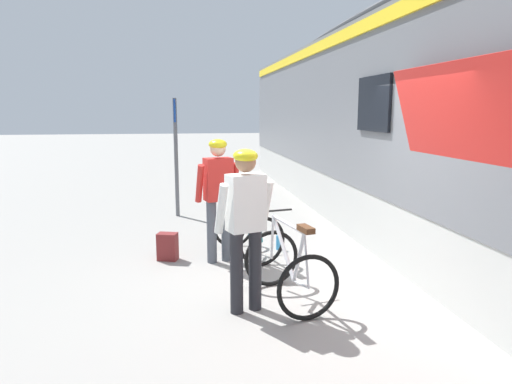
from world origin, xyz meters
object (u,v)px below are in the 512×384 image
cyclist_far_in_white (246,216)px  bicycle_near_teal (247,230)px  bicycle_far_silver (289,268)px  water_bottle_near_the_bikes (278,243)px  cyclist_near_in_red (218,189)px  backpack_on_platform (168,247)px  water_bottle_by_the_backpack (168,251)px  platform_sign_post (176,137)px  train_car (457,122)px

cyclist_far_in_white → bicycle_near_teal: 2.03m
bicycle_far_silver → water_bottle_near_the_bikes: bicycle_far_silver is taller
cyclist_near_in_red → bicycle_near_teal: 0.80m
cyclist_far_in_white → backpack_on_platform: cyclist_far_in_white is taller
water_bottle_near_the_bikes → backpack_on_platform: bearing=-172.1°
water_bottle_by_the_backpack → bicycle_far_silver: bearing=-53.3°
bicycle_far_silver → platform_sign_post: (-1.27, 4.64, 1.22)m
train_car → bicycle_near_teal: size_ratio=16.12×
water_bottle_by_the_backpack → platform_sign_post: platform_sign_post is taller
backpack_on_platform → platform_sign_post: platform_sign_post is taller
cyclist_far_in_white → bicycle_near_teal: bearing=81.4°
water_bottle_by_the_backpack → backpack_on_platform: bearing=-88.5°
bicycle_near_teal → water_bottle_near_the_bikes: (0.53, 0.24, -0.29)m
train_car → backpack_on_platform: 4.89m
cyclist_near_in_red → bicycle_far_silver: (0.66, -1.56, -0.65)m
platform_sign_post → water_bottle_near_the_bikes: bearing=-59.4°
cyclist_near_in_red → backpack_on_platform: size_ratio=4.40×
water_bottle_by_the_backpack → train_car: bearing=0.7°
train_car → water_bottle_near_the_bikes: 3.41m
train_car → bicycle_far_silver: (-3.16, -1.93, -1.56)m
train_car → water_bottle_near_the_bikes: (-2.86, 0.05, -1.85)m
cyclist_far_in_white → bicycle_far_silver: cyclist_far_in_white is taller
cyclist_far_in_white → bicycle_far_silver: size_ratio=1.49×
bicycle_near_teal → backpack_on_platform: size_ratio=3.06×
bicycle_near_teal → backpack_on_platform: (-1.17, 0.01, -0.20)m
bicycle_far_silver → backpack_on_platform: size_ratio=2.96×
cyclist_near_in_red → platform_sign_post: platform_sign_post is taller
bicycle_far_silver → water_bottle_by_the_backpack: size_ratio=6.04×
platform_sign_post → cyclist_far_in_white: bearing=-81.0°
bicycle_near_teal → water_bottle_near_the_bikes: bearing=24.6°
train_car → bicycle_near_teal: bearing=-176.8°
bicycle_near_teal → water_bottle_by_the_backpack: size_ratio=6.24×
cyclist_far_in_white → water_bottle_by_the_backpack: bearing=113.6°
platform_sign_post → train_car: bearing=-31.4°
train_car → water_bottle_by_the_backpack: (-4.56, -0.05, -1.87)m
cyclist_far_in_white → backpack_on_platform: size_ratio=4.40×
bicycle_far_silver → cyclist_near_in_red: bearing=112.8°
cyclist_far_in_white → water_bottle_near_the_bikes: size_ratio=7.80×
water_bottle_by_the_backpack → cyclist_far_in_white: bearing=-66.4°
bicycle_far_silver → water_bottle_by_the_backpack: (-1.40, 1.88, -0.30)m
cyclist_near_in_red → platform_sign_post: bearing=101.2°
bicycle_near_teal → water_bottle_by_the_backpack: (-1.17, 0.14, -0.30)m
backpack_on_platform → water_bottle_by_the_backpack: (-0.00, 0.13, -0.10)m
bicycle_far_silver → water_bottle_near_the_bikes: bearing=81.3°
bicycle_near_teal → bicycle_far_silver: 1.76m
bicycle_far_silver → water_bottle_near_the_bikes: 2.03m
bicycle_near_teal → cyclist_near_in_red: bearing=-157.9°
bicycle_near_teal → bicycle_far_silver: (0.22, -1.74, 0.00)m
cyclist_near_in_red → water_bottle_near_the_bikes: cyclist_near_in_red is taller
cyclist_near_in_red → cyclist_far_in_white: (0.15, -1.72, 0.00)m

